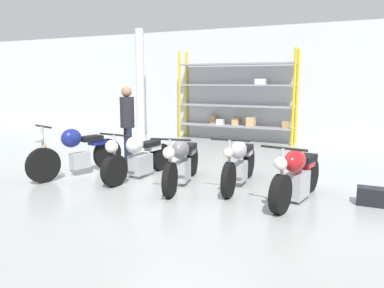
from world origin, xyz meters
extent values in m
plane|color=#9EA3A0|center=(0.00, 0.00, 0.00)|extent=(30.00, 30.00, 0.00)
cube|color=silver|center=(0.00, 5.69, 1.80)|extent=(30.00, 0.08, 3.60)
cylinder|color=gold|center=(-2.58, 5.05, 1.44)|extent=(0.08, 0.08, 2.87)
cylinder|color=gold|center=(1.15, 5.05, 1.44)|extent=(0.08, 0.08, 2.87)
cylinder|color=gold|center=(-2.58, 5.60, 1.44)|extent=(0.08, 0.08, 2.87)
cylinder|color=gold|center=(1.15, 5.60, 1.44)|extent=(0.08, 0.08, 2.87)
cube|color=gray|center=(-0.71, 5.33, 0.48)|extent=(3.74, 0.55, 0.05)
cube|color=gray|center=(-0.71, 5.33, 1.13)|extent=(3.74, 0.55, 0.05)
cube|color=gray|center=(-0.71, 5.33, 1.79)|extent=(3.74, 0.55, 0.05)
cube|color=gray|center=(-0.71, 5.33, 2.44)|extent=(3.74, 0.55, 0.05)
cube|color=tan|center=(-0.15, 5.18, 0.65)|extent=(0.27, 0.26, 0.29)
cube|color=silver|center=(-1.22, 5.33, 0.59)|extent=(0.25, 0.23, 0.17)
cube|color=silver|center=(0.09, 5.30, 1.90)|extent=(0.33, 0.24, 0.17)
cube|color=tan|center=(-0.73, 5.46, 0.62)|extent=(0.23, 0.26, 0.23)
cube|color=#A87F51|center=(0.92, 5.25, 0.61)|extent=(0.22, 0.22, 0.21)
cube|color=tan|center=(-1.54, 5.51, 0.64)|extent=(0.19, 0.18, 0.28)
cylinder|color=silver|center=(-3.79, 4.54, 1.80)|extent=(0.28, 0.28, 3.60)
cylinder|color=black|center=(-2.46, -1.05, 0.34)|extent=(0.29, 0.68, 0.68)
cylinder|color=black|center=(-2.03, 0.37, 0.34)|extent=(0.29, 0.68, 0.68)
cube|color=#ADADB2|center=(-2.23, -0.29, 0.30)|extent=(0.29, 0.43, 0.32)
ellipsoid|color=navy|center=(-2.28, -0.46, 0.79)|extent=(0.43, 0.50, 0.38)
cube|color=black|center=(-2.15, -0.02, 0.73)|extent=(0.38, 0.51, 0.10)
cube|color=navy|center=(-2.11, 0.12, 0.64)|extent=(0.31, 0.37, 0.12)
cylinder|color=#ADADB2|center=(-2.45, -1.03, 0.71)|extent=(0.06, 0.06, 0.74)
sphere|color=silver|center=(-2.47, -1.10, 0.87)|extent=(0.17, 0.17, 0.17)
cylinder|color=black|center=(-2.45, -1.00, 1.08)|extent=(0.55, 0.20, 0.04)
cylinder|color=black|center=(-1.09, -0.68, 0.29)|extent=(0.22, 0.60, 0.59)
cylinder|color=black|center=(-0.94, 0.78, 0.29)|extent=(0.22, 0.60, 0.59)
cube|color=#ADADB2|center=(-1.01, 0.10, 0.26)|extent=(0.33, 0.50, 0.39)
ellipsoid|color=silver|center=(-1.03, -0.07, 0.69)|extent=(0.33, 0.46, 0.33)
cube|color=black|center=(-0.98, 0.41, 0.64)|extent=(0.28, 0.51, 0.10)
cube|color=silver|center=(-0.97, 0.52, 0.55)|extent=(0.23, 0.36, 0.12)
cylinder|color=#ADADB2|center=(-1.09, -0.66, 0.62)|extent=(0.05, 0.05, 0.66)
sphere|color=silver|center=(-1.09, -0.73, 0.75)|extent=(0.24, 0.24, 0.24)
cylinder|color=black|center=(-1.08, -0.63, 0.95)|extent=(0.73, 0.11, 0.04)
cylinder|color=black|center=(0.17, -0.85, 0.30)|extent=(0.21, 0.61, 0.60)
cylinder|color=black|center=(-0.11, 0.66, 0.30)|extent=(0.21, 0.61, 0.60)
cube|color=#ADADB2|center=(0.02, -0.05, 0.27)|extent=(0.27, 0.50, 0.39)
ellipsoid|color=slate|center=(0.05, -0.21, 0.70)|extent=(0.38, 0.52, 0.35)
cube|color=black|center=(-0.05, 0.31, 0.65)|extent=(0.34, 0.58, 0.10)
cube|color=slate|center=(-0.06, 0.40, 0.56)|extent=(0.27, 0.41, 0.12)
cylinder|color=#ADADB2|center=(0.16, -0.84, 0.64)|extent=(0.06, 0.06, 0.68)
sphere|color=silver|center=(0.18, -0.90, 0.77)|extent=(0.20, 0.20, 0.20)
cylinder|color=black|center=(0.16, -0.81, 0.97)|extent=(0.69, 0.16, 0.04)
cylinder|color=black|center=(1.06, -0.46, 0.30)|extent=(0.13, 0.61, 0.61)
cylinder|color=black|center=(0.99, 1.00, 0.30)|extent=(0.13, 0.61, 0.61)
cube|color=#ADADB2|center=(1.03, 0.32, 0.27)|extent=(0.21, 0.42, 0.35)
ellipsoid|color=#B7B7BF|center=(1.03, 0.15, 0.70)|extent=(0.31, 0.51, 0.33)
cube|color=black|center=(1.01, 0.65, 0.65)|extent=(0.25, 0.47, 0.10)
cube|color=#B7B7BF|center=(1.00, 0.75, 0.56)|extent=(0.21, 0.33, 0.12)
cylinder|color=#ADADB2|center=(1.06, -0.44, 0.64)|extent=(0.05, 0.05, 0.67)
sphere|color=silver|center=(1.07, -0.51, 0.77)|extent=(0.16, 0.16, 0.16)
cylinder|color=black|center=(1.06, -0.41, 0.97)|extent=(0.67, 0.07, 0.04)
cylinder|color=black|center=(2.01, -0.87, 0.29)|extent=(0.25, 0.60, 0.59)
cylinder|color=black|center=(2.25, 0.48, 0.29)|extent=(0.25, 0.60, 0.59)
cube|color=#ADADB2|center=(2.14, -0.15, 0.26)|extent=(0.35, 0.55, 0.42)
ellipsoid|color=#B2191E|center=(2.11, -0.31, 0.69)|extent=(0.39, 0.59, 0.36)
cube|color=black|center=(2.20, 0.22, 0.64)|extent=(0.33, 0.54, 0.10)
cube|color=#B2191E|center=(2.21, 0.24, 0.55)|extent=(0.27, 0.38, 0.12)
cylinder|color=#ADADB2|center=(2.01, -0.85, 0.63)|extent=(0.06, 0.06, 0.68)
sphere|color=silver|center=(2.00, -0.91, 0.76)|extent=(0.19, 0.19, 0.19)
cylinder|color=black|center=(2.01, -0.82, 0.97)|extent=(0.70, 0.16, 0.04)
cylinder|color=#1E2338|center=(-1.92, 0.95, 0.44)|extent=(0.13, 0.13, 0.88)
cylinder|color=#1E2338|center=(-1.78, 0.84, 0.44)|extent=(0.13, 0.13, 0.88)
cylinder|color=#232328|center=(-1.85, 0.90, 1.22)|extent=(0.45, 0.45, 0.69)
sphere|color=#9E7051|center=(-1.85, 0.90, 1.69)|extent=(0.24, 0.24, 0.24)
cube|color=black|center=(3.24, 0.10, 0.14)|extent=(0.44, 0.26, 0.28)
cone|color=orange|center=(-3.38, -0.08, 0.28)|extent=(0.32, 0.32, 0.55)
camera|label=1|loc=(3.02, -6.21, 1.94)|focal=35.00mm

